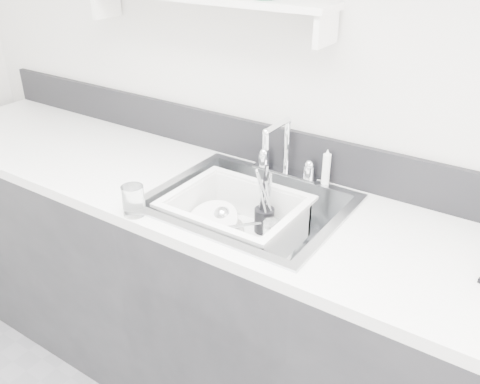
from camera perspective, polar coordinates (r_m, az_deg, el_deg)
The scene contains 13 objects.
counter_run at distance 1.97m, azimuth 0.83°, elevation -12.94°, with size 3.20×0.62×0.92m.
backsplash at distance 1.90m, azimuth 5.87°, elevation 4.63°, with size 3.20×0.02×0.16m, color black.
sink at distance 1.75m, azimuth 0.91°, elevation -3.71°, with size 0.64×0.52×0.20m, color silver, non-canonical shape.
faucet at distance 1.86m, azimuth 5.06°, elevation 3.55°, with size 0.26×0.18×0.23m.
side_sprayer at distance 1.80m, azimuth 9.67°, elevation 2.73°, with size 0.03×0.03×0.14m, color white.
wall_shelf at distance 1.89m, azimuth -4.39°, elevation 20.74°, with size 1.00×0.16×0.12m.
wash_tub at distance 1.75m, azimuth -0.52°, elevation -3.31°, with size 0.44×0.36×0.17m, color white, non-canonical shape.
plate_stack at distance 1.81m, azimuth -2.90°, elevation -4.03°, with size 0.23×0.22×0.09m.
utensil_cup at distance 1.81m, azimuth 2.74°, elevation -2.89°, with size 0.07×0.07×0.24m.
ladle at distance 1.78m, azimuth -0.79°, elevation -4.03°, with size 0.26×0.09×0.07m, color silver, non-canonical shape.
tumbler_in_tub at distance 1.73m, azimuth 3.65°, elevation -4.71°, with size 0.07×0.07×0.09m, color white.
tumbler_counter at distance 1.64m, azimuth -11.88°, elevation -0.94°, with size 0.07×0.07×0.10m, color white.
bowl_small at distance 1.68m, azimuth 2.57°, elevation -7.08°, with size 0.10×0.10×0.03m, color white.
Camera 1 is at (0.80, -0.06, 1.75)m, focal length 38.00 mm.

